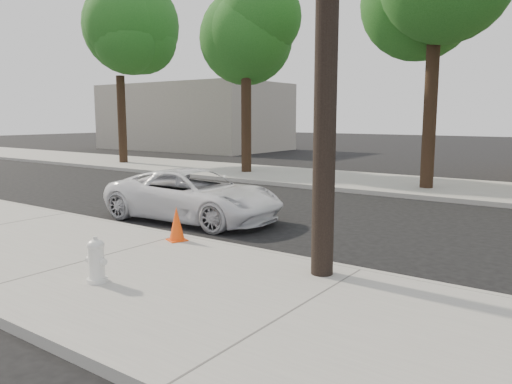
% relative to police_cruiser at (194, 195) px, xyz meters
% --- Properties ---
extents(ground, '(120.00, 120.00, 0.00)m').
position_rel_police_cruiser_xyz_m(ground, '(1.25, 0.34, -0.64)').
color(ground, black).
rests_on(ground, ground).
extents(near_sidewalk, '(90.00, 4.40, 0.15)m').
position_rel_police_cruiser_xyz_m(near_sidewalk, '(1.25, -3.96, -0.56)').
color(near_sidewalk, gray).
rests_on(near_sidewalk, ground).
extents(far_sidewalk, '(90.00, 5.00, 0.15)m').
position_rel_police_cruiser_xyz_m(far_sidewalk, '(1.25, 8.84, -0.56)').
color(far_sidewalk, gray).
rests_on(far_sidewalk, ground).
extents(curb_near, '(90.00, 0.12, 0.16)m').
position_rel_police_cruiser_xyz_m(curb_near, '(1.25, -1.76, -0.56)').
color(curb_near, '#9E9B93').
rests_on(curb_near, ground).
extents(building_far, '(14.00, 8.00, 5.00)m').
position_rel_police_cruiser_xyz_m(building_far, '(-18.75, 20.34, 1.86)').
color(building_far, gray).
rests_on(building_far, ground).
extents(tree_a, '(4.65, 4.50, 9.00)m').
position_rel_police_cruiser_xyz_m(tree_a, '(-12.55, 8.19, 5.89)').
color(tree_a, black).
rests_on(tree_a, far_sidewalk).
extents(tree_b, '(4.34, 4.20, 8.45)m').
position_rel_police_cruiser_xyz_m(tree_b, '(-4.56, 8.40, 5.51)').
color(tree_b, black).
rests_on(tree_b, far_sidewalk).
extents(police_cruiser, '(4.70, 2.40, 1.27)m').
position_rel_police_cruiser_xyz_m(police_cruiser, '(0.00, 0.00, 0.00)').
color(police_cruiser, white).
rests_on(police_cruiser, ground).
extents(fire_hydrant, '(0.34, 0.31, 0.64)m').
position_rel_police_cruiser_xyz_m(fire_hydrant, '(2.33, -4.63, -0.17)').
color(fire_hydrant, silver).
rests_on(fire_hydrant, near_sidewalk).
extents(traffic_cone, '(0.46, 0.46, 0.68)m').
position_rel_police_cruiser_xyz_m(traffic_cone, '(1.53, -2.16, -0.16)').
color(traffic_cone, '#FF4A0D').
rests_on(traffic_cone, near_sidewalk).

